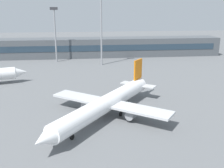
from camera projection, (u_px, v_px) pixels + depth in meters
ground_plane at (95, 95)px, 72.78m from camera, size 400.00×400.00×0.00m
terminal_building at (88, 47)px, 128.78m from camera, size 130.13×12.13×9.00m
airplane_near at (106, 104)px, 57.13m from camera, size 28.53×34.80×10.28m
floodlight_tower_west at (101, 22)px, 106.39m from camera, size 3.20×0.80×31.08m
floodlight_tower_east at (55, 31)px, 113.83m from camera, size 3.20×0.80×23.54m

